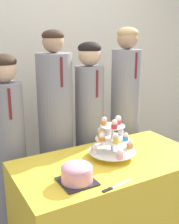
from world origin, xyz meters
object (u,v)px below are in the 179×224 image
(cake_knife, at_px, (113,188))
(student_1, at_px, (56,136))
(student_3, at_px, (125,121))
(round_cake, at_px, (77,172))
(student_0, at_px, (10,151))
(student_2, at_px, (89,132))
(cupcake_stand, at_px, (112,139))

(cake_knife, distance_m, student_1, 0.87)
(cake_knife, height_order, student_3, student_3)
(round_cake, relative_size, student_3, 0.12)
(student_0, relative_size, student_2, 0.95)
(student_2, relative_size, student_3, 0.93)
(cake_knife, bearing_deg, round_cake, 123.87)
(round_cake, xyz_separation_m, student_3, (0.87, 0.71, -0.02))
(round_cake, bearing_deg, student_0, 106.59)
(cake_knife, bearing_deg, student_0, 103.29)
(student_1, height_order, student_3, student_3)
(student_1, bearing_deg, student_2, -0.00)
(round_cake, height_order, student_0, student_0)
(cake_knife, xyz_separation_m, student_3, (0.72, 0.87, 0.04))
(student_3, bearing_deg, student_2, -180.00)
(cake_knife, relative_size, cupcake_stand, 0.67)
(cupcake_stand, xyz_separation_m, student_1, (-0.20, 0.52, -0.11))
(student_1, bearing_deg, cake_knife, -91.92)
(cake_knife, height_order, cupcake_stand, cupcake_stand)
(round_cake, relative_size, student_2, 0.13)
(round_cake, xyz_separation_m, student_1, (0.17, 0.71, -0.04))
(cake_knife, xyz_separation_m, student_2, (0.34, 0.87, 0.00))
(round_cake, relative_size, cupcake_stand, 0.60)
(round_cake, height_order, cake_knife, round_cake)
(cupcake_stand, bearing_deg, student_1, 110.92)
(student_2, height_order, student_3, student_3)
(round_cake, xyz_separation_m, cake_knife, (0.14, -0.16, -0.06))
(student_0, bearing_deg, cupcake_stand, -41.63)
(round_cake, relative_size, student_0, 0.14)
(cake_knife, distance_m, student_3, 1.13)
(cake_knife, distance_m, student_2, 0.93)
(round_cake, bearing_deg, student_3, 39.37)
(round_cake, xyz_separation_m, student_0, (-0.21, 0.71, -0.09))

